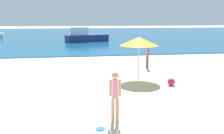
% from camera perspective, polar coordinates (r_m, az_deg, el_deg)
% --- Properties ---
extents(water, '(160.00, 60.00, 0.06)m').
position_cam_1_polar(water, '(49.39, -6.92, 7.99)').
color(water, '#14567F').
rests_on(water, ground).
extents(person_standing, '(0.35, 0.20, 1.54)m').
position_cam_1_polar(person_standing, '(7.04, 0.78, -6.55)').
color(person_standing, tan).
rests_on(person_standing, ground).
extents(frisbee, '(0.25, 0.25, 0.03)m').
position_cam_1_polar(frisbee, '(6.89, -2.83, -14.77)').
color(frisbee, blue).
rests_on(frisbee, ground).
extents(person_distant, '(0.22, 0.38, 1.65)m').
position_cam_1_polar(person_distant, '(14.98, 8.61, 3.28)').
color(person_distant, brown).
rests_on(person_distant, ground).
extents(boat_near, '(5.97, 3.49, 1.93)m').
position_cam_1_polar(boat_near, '(32.14, -6.48, 7.35)').
color(boat_near, navy).
rests_on(boat_near, water).
extents(beach_ball, '(0.35, 0.35, 0.35)m').
position_cam_1_polar(beach_ball, '(11.38, 14.18, -3.52)').
color(beach_ball, '#E51E4C').
rests_on(beach_ball, ground).
extents(beach_umbrella, '(1.92, 1.92, 2.19)m').
position_cam_1_polar(beach_umbrella, '(11.92, 6.58, 6.22)').
color(beach_umbrella, '#B7B7BC').
rests_on(beach_umbrella, ground).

